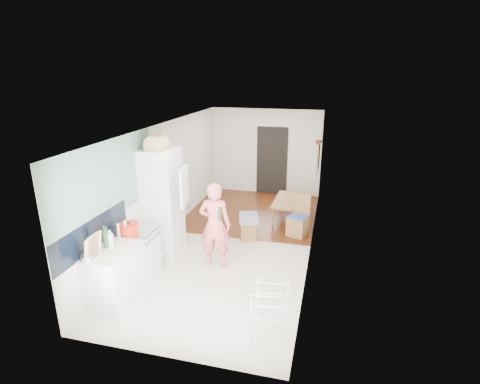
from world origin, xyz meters
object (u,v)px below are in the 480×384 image
at_px(person, 215,218).
at_px(stool, 248,230).
at_px(dining_chair, 298,216).
at_px(dining_table, 291,211).
at_px(drying_rack, 270,316).

relative_size(person, stool, 4.63).
bearing_deg(dining_chair, dining_table, 123.81).
height_order(dining_table, drying_rack, drying_rack).
bearing_deg(drying_rack, person, 120.15).
distance_m(dining_table, drying_rack, 4.57).
relative_size(dining_chair, stool, 2.24).
xyz_separation_m(dining_table, drying_rack, (0.25, -4.56, 0.22)).
height_order(dining_chair, drying_rack, dining_chair).
bearing_deg(stool, drying_rack, -71.95).
bearing_deg(stool, dining_table, 61.64).
distance_m(dining_table, dining_chair, 1.06).
distance_m(person, dining_table, 3.00).
bearing_deg(stool, person, -105.62).
xyz_separation_m(dining_table, dining_chair, (0.27, -0.99, 0.26)).
xyz_separation_m(person, drying_rack, (1.37, -1.89, -0.54)).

